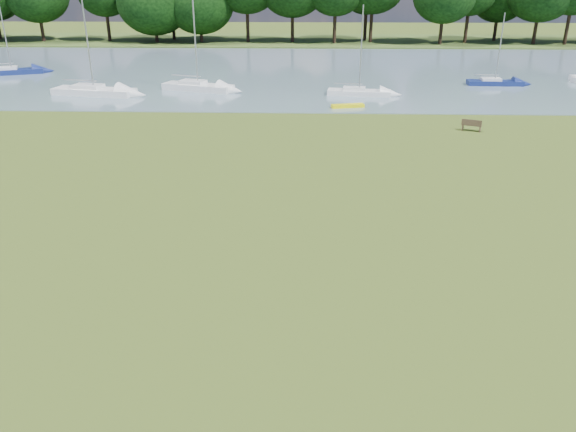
{
  "coord_description": "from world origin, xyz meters",
  "views": [
    {
      "loc": [
        1.26,
        -19.82,
        9.6
      ],
      "look_at": [
        0.63,
        -2.0,
        1.92
      ],
      "focal_mm": 35.0,
      "sensor_mm": 36.0,
      "label": 1
    }
  ],
  "objects_px": {
    "sailboat_1": "(494,81)",
    "sailboat_6": "(197,84)",
    "sailboat_0": "(93,89)",
    "sailboat_7": "(358,90)",
    "kayak": "(348,106)",
    "riverbank_bench": "(472,125)",
    "sailboat_3": "(11,70)"
  },
  "relations": [
    {
      "from": "sailboat_1",
      "to": "sailboat_6",
      "type": "xyz_separation_m",
      "value": [
        -27.43,
        -3.57,
        0.13
      ]
    },
    {
      "from": "sailboat_0",
      "to": "sailboat_1",
      "type": "distance_m",
      "value": 36.54
    },
    {
      "from": "sailboat_1",
      "to": "sailboat_7",
      "type": "bearing_deg",
      "value": -156.55
    },
    {
      "from": "sailboat_1",
      "to": "sailboat_6",
      "type": "height_order",
      "value": "sailboat_6"
    },
    {
      "from": "sailboat_1",
      "to": "sailboat_7",
      "type": "distance_m",
      "value": 14.17
    },
    {
      "from": "kayak",
      "to": "sailboat_6",
      "type": "xyz_separation_m",
      "value": [
        -13.05,
        6.63,
        0.4
      ]
    },
    {
      "from": "sailboat_7",
      "to": "kayak",
      "type": "bearing_deg",
      "value": -96.61
    },
    {
      "from": "riverbank_bench",
      "to": "sailboat_1",
      "type": "relative_size",
      "value": 0.21
    },
    {
      "from": "sailboat_7",
      "to": "riverbank_bench",
      "type": "bearing_deg",
      "value": -53.5
    },
    {
      "from": "sailboat_0",
      "to": "sailboat_6",
      "type": "xyz_separation_m",
      "value": [
        8.62,
        2.32,
        0.02
      ]
    },
    {
      "from": "sailboat_1",
      "to": "sailboat_3",
      "type": "distance_m",
      "value": 48.72
    },
    {
      "from": "sailboat_7",
      "to": "sailboat_6",
      "type": "bearing_deg",
      "value": -179.45
    },
    {
      "from": "sailboat_1",
      "to": "riverbank_bench",
      "type": "bearing_deg",
      "value": -109.47
    },
    {
      "from": "kayak",
      "to": "sailboat_1",
      "type": "xyz_separation_m",
      "value": [
        14.38,
        10.19,
        0.26
      ]
    },
    {
      "from": "sailboat_6",
      "to": "sailboat_7",
      "type": "xyz_separation_m",
      "value": [
        14.27,
        -1.68,
        -0.12
      ]
    },
    {
      "from": "sailboat_6",
      "to": "sailboat_7",
      "type": "relative_size",
      "value": 1.24
    },
    {
      "from": "riverbank_bench",
      "to": "sailboat_6",
      "type": "bearing_deg",
      "value": 170.97
    },
    {
      "from": "kayak",
      "to": "sailboat_7",
      "type": "relative_size",
      "value": 0.35
    },
    {
      "from": "sailboat_6",
      "to": "kayak",
      "type": "bearing_deg",
      "value": -8.55
    },
    {
      "from": "riverbank_bench",
      "to": "sailboat_6",
      "type": "distance_m",
      "value": 24.79
    },
    {
      "from": "sailboat_3",
      "to": "sailboat_6",
      "type": "relative_size",
      "value": 0.91
    },
    {
      "from": "sailboat_0",
      "to": "sailboat_7",
      "type": "distance_m",
      "value": 22.91
    },
    {
      "from": "sailboat_0",
      "to": "sailboat_7",
      "type": "xyz_separation_m",
      "value": [
        22.9,
        0.65,
        -0.1
      ]
    },
    {
      "from": "sailboat_6",
      "to": "sailboat_7",
      "type": "height_order",
      "value": "sailboat_6"
    },
    {
      "from": "kayak",
      "to": "sailboat_0",
      "type": "height_order",
      "value": "sailboat_0"
    },
    {
      "from": "sailboat_0",
      "to": "sailboat_3",
      "type": "xyz_separation_m",
      "value": [
        -12.44,
        10.48,
        -0.03
      ]
    },
    {
      "from": "riverbank_bench",
      "to": "sailboat_1",
      "type": "distance_m",
      "value": 18.21
    },
    {
      "from": "riverbank_bench",
      "to": "kayak",
      "type": "xyz_separation_m",
      "value": [
        -7.79,
        6.79,
        -0.22
      ]
    },
    {
      "from": "sailboat_7",
      "to": "sailboat_1",
      "type": "bearing_deg",
      "value": 28.96
    },
    {
      "from": "sailboat_0",
      "to": "sailboat_7",
      "type": "relative_size",
      "value": 1.24
    },
    {
      "from": "sailboat_0",
      "to": "sailboat_6",
      "type": "bearing_deg",
      "value": 25.62
    },
    {
      "from": "kayak",
      "to": "sailboat_1",
      "type": "bearing_deg",
      "value": 21.87
    }
  ]
}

